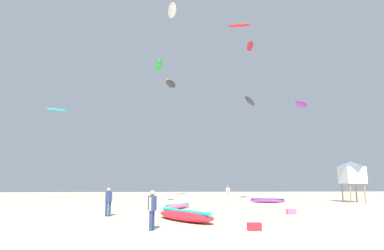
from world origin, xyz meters
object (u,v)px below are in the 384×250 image
kite_aloft_3 (171,84)px  person_midground (228,193)px  gear_bag (254,227)px  kite_aloft_1 (159,66)px  lifeguard_tower (352,172)px  kite_aloft_8 (57,110)px  cooler_box (291,212)px  kite_aloft_2 (250,101)px  person_foreground (152,207)px  person_left (108,200)px  kite_aloft_5 (301,104)px  kite_aloft_0 (172,10)px  kite_aloft_7 (239,25)px  kite_aloft_9 (250,46)px  kite_grounded_mid (185,215)px  kite_grounded_near (177,206)px  kite_grounded_far (267,201)px

kite_aloft_3 → person_midground: bearing=-67.8°
gear_bag → kite_aloft_1: kite_aloft_1 is taller
lifeguard_tower → kite_aloft_8: bearing=152.9°
person_midground → gear_bag: 17.25m
cooler_box → kite_aloft_2: 19.00m
kite_aloft_2 → kite_aloft_3: (-9.18, 8.16, 4.42)m
person_foreground → kite_aloft_2: size_ratio=0.41×
person_foreground → person_left: person_left is taller
kite_aloft_1 → kite_aloft_5: kite_aloft_5 is taller
kite_aloft_1 → kite_aloft_0: bearing=83.0°
kite_aloft_8 → kite_aloft_7: bearing=-40.8°
kite_aloft_5 → kite_aloft_9: size_ratio=0.90×
gear_bag → kite_aloft_9: size_ratio=0.13×
kite_aloft_0 → kite_aloft_7: kite_aloft_0 is taller
gear_bag → kite_aloft_7: bearing=78.1°
person_left → kite_grounded_mid: bearing=41.3°
gear_bag → kite_aloft_3: kite_aloft_3 is taller
cooler_box → kite_aloft_7: (-1.00, 8.80, 17.38)m
kite_grounded_near → kite_aloft_7: (6.19, 3.93, 17.36)m
person_left → kite_aloft_5: kite_aloft_5 is taller
person_left → kite_aloft_3: (3.97, 23.90, 14.83)m
person_left → kite_aloft_1: bearing=144.2°
kite_grounded_far → kite_aloft_2: 11.77m
kite_grounded_far → kite_aloft_3: kite_aloft_3 is taller
person_left → kite_grounded_near: 6.98m
kite_grounded_near → lifeguard_tower: (18.12, 6.34, 2.87)m
lifeguard_tower → kite_aloft_9: (-5.17, 18.46, 21.63)m
person_foreground → kite_aloft_8: (-16.42, 36.19, 12.12)m
kite_grounded_near → cooler_box: 8.69m
person_left → lifeguard_tower: (22.50, 11.71, 2.07)m
person_midground → kite_aloft_9: (7.95, 19.51, 23.66)m
kite_aloft_7 → lifeguard_tower: bearing=11.4°
lifeguard_tower → kite_aloft_8: size_ratio=1.19×
person_foreground → kite_grounded_mid: size_ratio=0.35×
gear_bag → kite_aloft_1: (-4.61, 14.83, 12.57)m
person_midground → kite_aloft_9: 31.68m
kite_aloft_1 → kite_aloft_9: 28.86m
kite_grounded_mid → kite_aloft_5: bearing=56.7°
lifeguard_tower → kite_aloft_5: kite_aloft_5 is taller
kite_aloft_9 → kite_aloft_8: bearing=-179.9°
kite_aloft_2 → kite_aloft_7: (-2.58, -6.44, 6.14)m
kite_grounded_far → kite_aloft_0: bearing=143.9°
kite_grounded_far → kite_aloft_8: bearing=146.5°
kite_grounded_mid → person_left: bearing=149.6°
person_foreground → lifeguard_tower: bearing=-117.1°
kite_grounded_mid → kite_aloft_1: bearing=99.6°
person_foreground → kite_grounded_near: person_foreground is taller
kite_aloft_5 → kite_aloft_8: size_ratio=1.10×
person_left → kite_grounded_near: bearing=122.5°
kite_aloft_8 → kite_aloft_3: bearing=-19.6°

